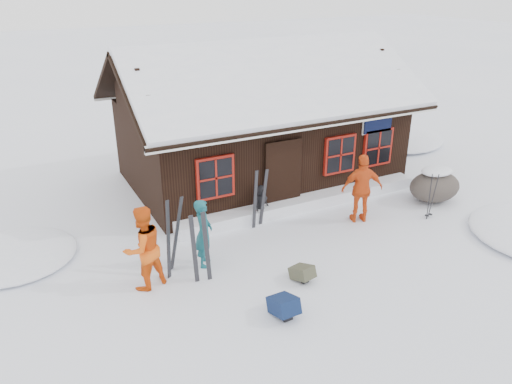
% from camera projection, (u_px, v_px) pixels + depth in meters
% --- Properties ---
extents(ground, '(120.00, 120.00, 0.00)m').
position_uv_depth(ground, '(300.00, 257.00, 11.78)').
color(ground, white).
rests_on(ground, ground).
extents(mountain_hut, '(8.90, 6.09, 4.42)m').
position_uv_depth(mountain_hut, '(259.00, 130.00, 15.84)').
color(mountain_hut, black).
rests_on(mountain_hut, ground).
extents(snow_drift, '(7.60, 0.60, 0.35)m').
position_uv_depth(snow_drift, '(304.00, 202.00, 14.18)').
color(snow_drift, white).
rests_on(snow_drift, ground).
extents(snow_mounds, '(20.60, 13.20, 0.48)m').
position_uv_depth(snow_mounds, '(315.00, 212.00, 14.00)').
color(snow_mounds, white).
rests_on(snow_mounds, ground).
extents(skier_teal, '(0.61, 0.70, 1.62)m').
position_uv_depth(skier_teal, '(204.00, 233.00, 11.17)').
color(skier_teal, '#13525B').
rests_on(skier_teal, ground).
extents(skier_orange_left, '(1.08, 0.96, 1.86)m').
position_uv_depth(skier_orange_left, '(143.00, 248.00, 10.30)').
color(skier_orange_left, '#E75610').
rests_on(skier_orange_left, ground).
extents(skier_orange_right, '(1.20, 0.81, 1.89)m').
position_uv_depth(skier_orange_right, '(362.00, 189.00, 13.14)').
color(skier_orange_right, '#DA4B16').
rests_on(skier_orange_right, ground).
extents(skier_crouched, '(0.56, 0.48, 0.98)m').
position_uv_depth(skier_crouched, '(261.00, 202.00, 13.42)').
color(skier_crouched, black).
rests_on(skier_crouched, ground).
extents(boulder, '(1.58, 1.19, 0.92)m').
position_uv_depth(boulder, '(435.00, 186.00, 14.56)').
color(boulder, '#4F463F').
rests_on(boulder, ground).
extents(ski_pair_left, '(0.61, 0.44, 1.76)m').
position_uv_depth(ski_pair_left, '(172.00, 237.00, 10.93)').
color(ski_pair_left, black).
rests_on(ski_pair_left, ground).
extents(ski_pair_mid, '(0.45, 0.08, 1.68)m').
position_uv_depth(ski_pair_mid, '(200.00, 249.00, 10.55)').
color(ski_pair_mid, black).
rests_on(ski_pair_mid, ground).
extents(ski_pair_right, '(0.51, 0.14, 1.61)m').
position_uv_depth(ski_pair_right, '(259.00, 199.00, 12.97)').
color(ski_pair_right, black).
rests_on(ski_pair_right, ground).
extents(ski_poles, '(0.24, 0.12, 1.32)m').
position_uv_depth(ski_poles, '(431.00, 197.00, 13.44)').
color(ski_poles, black).
rests_on(ski_poles, ground).
extents(backpack_blue, '(0.46, 0.60, 0.32)m').
position_uv_depth(backpack_blue, '(284.00, 309.00, 9.69)').
color(backpack_blue, '#0F1D41').
rests_on(backpack_blue, ground).
extents(backpack_olive, '(0.47, 0.56, 0.27)m').
position_uv_depth(backpack_olive, '(302.00, 275.00, 10.82)').
color(backpack_olive, '#41412E').
rests_on(backpack_olive, ground).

